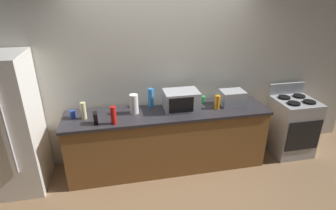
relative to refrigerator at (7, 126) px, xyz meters
name	(u,v)px	position (x,y,z in m)	size (l,w,h in m)	color
ground_plane	(174,182)	(2.05, -0.40, -0.90)	(8.00, 8.00, 0.00)	#93704C
back_wall	(162,72)	(2.05, 0.41, 0.45)	(6.40, 0.10, 2.70)	beige
counter_run	(168,140)	(2.05, 0.00, -0.45)	(2.84, 0.64, 0.90)	brown
refrigerator	(7,126)	(0.00, 0.00, 0.00)	(0.72, 0.73, 1.80)	white
stove_range	(291,126)	(4.05, 0.00, -0.44)	(0.60, 0.61, 1.08)	#B7BABF
microwave	(181,100)	(2.25, 0.05, 0.13)	(0.48, 0.35, 0.27)	#B7BABF
toaster_oven	(232,98)	(3.02, 0.06, 0.10)	(0.34, 0.26, 0.21)	#B7BABF
paper_towel_roll	(134,104)	(1.59, 0.05, 0.13)	(0.12, 0.12, 0.27)	white
cordless_phone	(96,118)	(1.09, -0.16, 0.07)	(0.05, 0.11, 0.15)	black
bottle_dish_soap	(217,102)	(2.75, -0.03, 0.10)	(0.08, 0.08, 0.19)	orange
bottle_hand_soap	(84,111)	(0.93, 0.01, 0.11)	(0.07, 0.07, 0.23)	beige
bottle_spray_cleaner	(151,98)	(1.85, 0.23, 0.13)	(0.08, 0.08, 0.27)	#338CE5
bottle_hot_sauce	(113,115)	(1.31, -0.21, 0.12)	(0.07, 0.07, 0.24)	red
mug_green	(202,99)	(2.61, 0.20, 0.05)	(0.09, 0.09, 0.10)	#2D8C47
mug_blue	(73,114)	(0.78, 0.07, 0.05)	(0.08, 0.08, 0.10)	#2D4CB2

